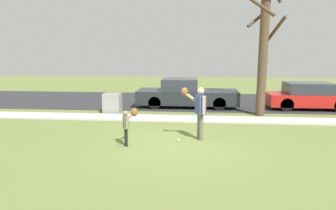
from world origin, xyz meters
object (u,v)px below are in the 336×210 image
Objects in this scene: street_tree_near at (264,46)px; utility_cabinet at (112,103)px; person_adult at (199,108)px; parked_hatchback_red at (308,96)px; baseball at (178,140)px; parked_pickup_dark at (186,94)px; person_child at (128,122)px.

utility_cabinet is at bearing -179.42° from street_tree_near.
utility_cabinet is 0.16× the size of street_tree_near.
person_adult reaches higher than parked_hatchback_red.
street_tree_near is at bearing -145.51° from parked_hatchback_red.
parked_pickup_dark is (0.01, 6.26, 0.64)m from baseball.
baseball is at bearing -0.96° from person_adult.
utility_cabinet is at bearing 128.44° from baseball.
parked_pickup_dark reaches higher than person_child.
parked_pickup_dark is at bearing 150.89° from street_tree_near.
street_tree_near is at bearing 51.43° from baseball.
parked_hatchback_red is at bearing -0.49° from parked_pickup_dark.
baseball is at bearing -128.57° from street_tree_near.
baseball is (-0.65, -0.25, -1.02)m from person_adult.
baseball is at bearing -134.87° from parked_hatchback_red.
utility_cabinet is at bearing -168.55° from parked_hatchback_red.
parked_hatchback_red is (2.72, 1.87, -2.47)m from street_tree_near.
person_adult is at bearing -132.85° from parked_hatchback_red.
street_tree_near is at bearing 23.06° from person_child.
baseball is 6.35m from street_tree_near.
person_child is 15.29× the size of baseball.
person_child is at bearing -68.82° from utility_cabinet.
parked_pickup_dark reaches higher than parked_hatchback_red.
parked_hatchback_red is (6.17, -0.05, -0.01)m from parked_pickup_dark.
parked_hatchback_red reaches higher than baseball.
person_adult reaches higher than parked_pickup_dark.
person_child is 0.19× the size of street_tree_near.
person_adult is 8.13m from parked_hatchback_red.
baseball is 0.01× the size of parked_pickup_dark.
person_adult reaches higher than baseball.
person_child is at bearing -138.49° from parked_hatchback_red.
person_adult is 6.05m from parked_pickup_dark.
baseball is 8.77m from parked_hatchback_red.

